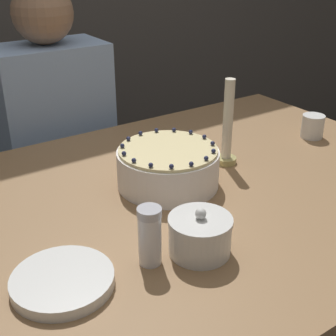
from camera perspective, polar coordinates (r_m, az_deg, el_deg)
dining_table at (r=1.31m, az=3.30°, el=-6.56°), size 1.48×1.07×0.78m
cake at (r=1.25m, az=0.00°, el=0.16°), size 0.27×0.27×0.12m
sugar_bowl at (r=0.99m, az=3.91°, el=-8.16°), size 0.14×0.14×0.11m
sugar_shaker at (r=0.95m, az=-2.24°, el=-8.25°), size 0.05×0.05×0.13m
plate_stack at (r=0.94m, az=-12.72°, el=-13.27°), size 0.20×0.20×0.02m
candle at (r=1.37m, az=7.24°, el=4.54°), size 0.06×0.06×0.26m
cup at (r=1.64m, az=17.22°, el=4.88°), size 0.07×0.07×0.08m
person_man_blue_shirt at (r=1.89m, az=-12.97°, el=-0.46°), size 0.40×0.34×1.26m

